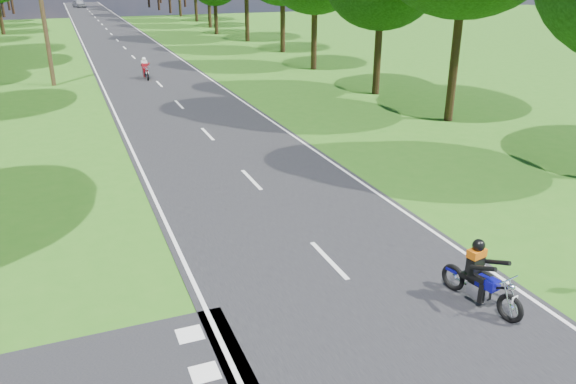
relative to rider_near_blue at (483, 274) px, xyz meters
name	(u,v)px	position (x,y,z in m)	size (l,w,h in m)	color
ground	(369,303)	(-2.10, 0.92, -0.75)	(160.00, 160.00, 0.00)	#296116
main_road	(117,40)	(-2.10, 50.92, -0.74)	(7.00, 140.00, 0.02)	black
road_markings	(118,43)	(-2.24, 49.05, -0.72)	(7.40, 140.00, 0.01)	silver
telegraph_pole	(43,15)	(-8.10, 28.92, 3.33)	(1.20, 0.26, 8.00)	#382616
rider_near_blue	(483,274)	(0.00, 0.00, 0.00)	(0.58, 1.74, 1.45)	#0E0D91
rider_far_red	(145,68)	(-2.60, 28.94, -0.05)	(0.54, 1.62, 1.35)	maroon
distant_car	(79,3)	(-3.12, 104.71, -0.03)	(1.65, 4.10, 1.40)	#B2B4B9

